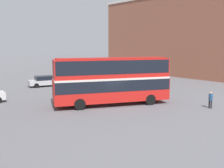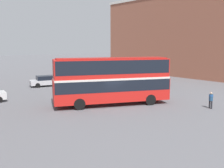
{
  "view_description": "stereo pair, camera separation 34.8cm",
  "coord_description": "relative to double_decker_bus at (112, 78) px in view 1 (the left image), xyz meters",
  "views": [
    {
      "loc": [
        -16.27,
        -19.12,
        6.02
      ],
      "look_at": [
        0.21,
        0.32,
        2.1
      ],
      "focal_mm": 42.0,
      "sensor_mm": 36.0,
      "label": 1
    },
    {
      "loc": [
        -16.0,
        -19.35,
        6.02
      ],
      "look_at": [
        0.21,
        0.32,
        2.1
      ],
      "focal_mm": 42.0,
      "sensor_mm": 36.0,
      "label": 2
    }
  ],
  "objects": [
    {
      "name": "double_decker_bus",
      "position": [
        0.0,
        0.0,
        0.0
      ],
      "size": [
        11.43,
        6.84,
        4.68
      ],
      "rotation": [
        0.0,
        0.0,
        -0.41
      ],
      "color": "red",
      "rests_on": "ground_plane"
    },
    {
      "name": "ground_plane",
      "position": [
        -0.22,
        -0.32,
        -2.69
      ],
      "size": [
        240.0,
        240.0,
        0.0
      ],
      "primitive_type": "plane",
      "color": "slate"
    },
    {
      "name": "parked_car_kerb_far",
      "position": [
        11.35,
        5.03,
        -1.94
      ],
      "size": [
        4.81,
        2.83,
        1.5
      ],
      "rotation": [
        0.0,
        0.0,
        0.26
      ],
      "color": "slate",
      "rests_on": "ground_plane"
    },
    {
      "name": "parked_car_side_street",
      "position": [
        0.17,
        15.01,
        -1.92
      ],
      "size": [
        4.98,
        2.94,
        1.52
      ],
      "rotation": [
        0.0,
        0.0,
        -0.24
      ],
      "color": "silver",
      "rests_on": "ground_plane"
    },
    {
      "name": "building_row_right",
      "position": [
        27.86,
        11.47,
        5.01
      ],
      "size": [
        9.77,
        34.57,
        15.38
      ],
      "color": "#935642",
      "rests_on": "ground_plane"
    },
    {
      "name": "pedestrian_foreground",
      "position": [
        6.18,
        -7.06,
        -1.73
      ],
      "size": [
        0.46,
        0.46,
        1.57
      ],
      "rotation": [
        0.0,
        0.0,
        2.93
      ],
      "color": "#232328",
      "rests_on": "ground_plane"
    }
  ]
}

